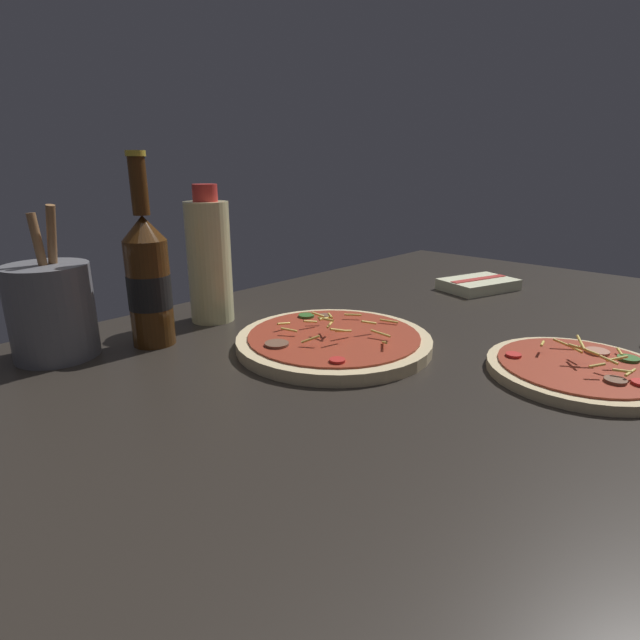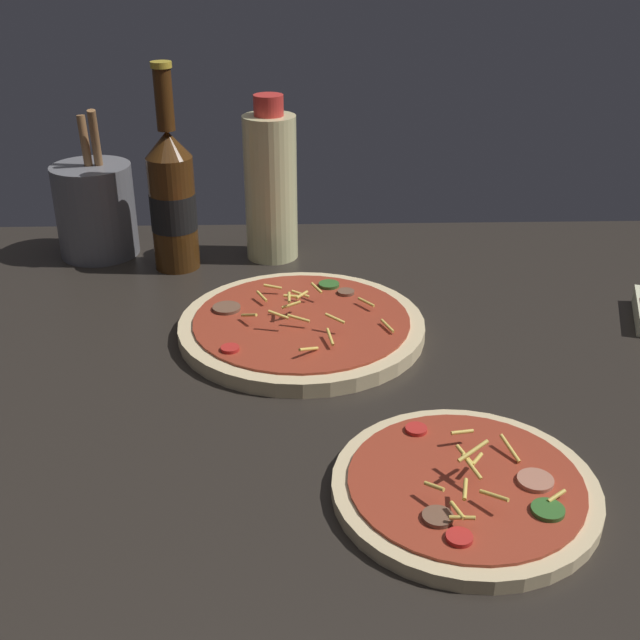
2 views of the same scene
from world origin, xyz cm
name	(u,v)px [view 1 (image 1 of 2)]	position (x,y,z in cm)	size (l,w,h in cm)	color
counter_slab	(395,350)	(0.00, 0.00, 1.25)	(160.00, 90.00, 2.50)	#28231E
pizza_near	(579,370)	(6.01, -25.18, 3.33)	(23.36, 23.36, 4.98)	beige
pizza_far	(334,341)	(-8.05, 5.83, 3.53)	(29.75, 29.75, 5.04)	beige
beer_bottle	(148,279)	(-25.83, 27.50, 12.83)	(6.50, 6.50, 28.72)	#47280F
oil_bottle	(209,260)	(-12.18, 31.19, 13.40)	(7.59, 7.59, 23.71)	beige
utensil_crock	(52,310)	(-38.15, 33.05, 9.42)	(11.57, 11.57, 21.75)	slate
dish_towel	(478,284)	(41.66, 6.49, 3.71)	(18.41, 14.89, 2.56)	beige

